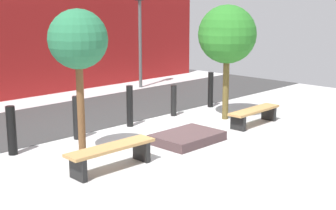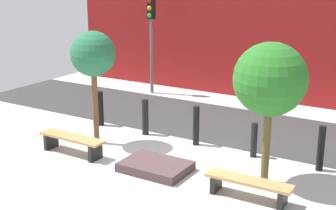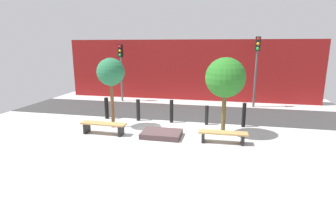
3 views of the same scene
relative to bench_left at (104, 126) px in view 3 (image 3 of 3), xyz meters
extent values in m
plane|color=#B5B5B5|center=(2.35, 0.57, -0.34)|extent=(18.00, 18.00, 0.00)
cube|color=#333333|center=(2.35, 4.20, -0.34)|extent=(18.00, 3.52, 0.01)
cube|color=maroon|center=(2.35, 7.71, 1.59)|extent=(16.20, 0.50, 3.86)
cube|color=black|center=(-0.75, 0.01, -0.14)|extent=(0.11, 0.43, 0.41)
cube|color=black|center=(0.75, -0.01, -0.14)|extent=(0.11, 0.43, 0.41)
cube|color=#B2844C|center=(0.00, 0.00, 0.10)|extent=(1.86, 0.46, 0.06)
cube|color=black|center=(3.99, -0.01, -0.16)|extent=(0.11, 0.41, 0.36)
cube|color=black|center=(5.40, 0.01, -0.16)|extent=(0.11, 0.41, 0.36)
cube|color=#B2844C|center=(4.69, 0.00, 0.05)|extent=(1.78, 0.44, 0.06)
cube|color=#483536|center=(2.35, 0.20, -0.24)|extent=(1.53, 1.08, 0.21)
cylinder|color=brown|center=(0.00, 0.94, 0.71)|extent=(0.15, 0.15, 2.09)
sphere|color=#276D46|center=(0.00, 0.94, 2.07)|extent=(1.17, 1.17, 1.17)
cylinder|color=brown|center=(4.69, 0.94, 0.59)|extent=(0.17, 0.17, 1.87)
sphere|color=#297225|center=(4.69, 0.94, 1.95)|extent=(1.54, 1.54, 1.54)
cylinder|color=black|center=(-0.87, 2.19, 0.18)|extent=(0.19, 0.19, 1.03)
cylinder|color=black|center=(0.74, 2.19, 0.17)|extent=(0.18, 0.18, 1.01)
cylinder|color=black|center=(2.35, 2.19, 0.19)|extent=(0.17, 0.17, 1.06)
cylinder|color=black|center=(3.96, 2.19, 0.09)|extent=(0.16, 0.16, 0.87)
cylinder|color=black|center=(5.57, 2.19, 0.19)|extent=(0.16, 0.16, 1.07)
cylinder|color=slate|center=(-1.69, 6.25, 1.44)|extent=(0.12, 0.12, 3.56)
cube|color=black|center=(-1.69, 6.25, 2.83)|extent=(0.28, 0.16, 0.78)
sphere|color=red|center=(-1.69, 6.15, 3.09)|extent=(0.17, 0.17, 0.17)
sphere|color=orange|center=(-1.69, 6.15, 2.83)|extent=(0.17, 0.17, 0.17)
sphere|color=green|center=(-1.69, 6.15, 2.57)|extent=(0.17, 0.17, 0.17)
cylinder|color=#505050|center=(6.39, 6.25, 1.65)|extent=(0.12, 0.12, 3.97)
cube|color=black|center=(6.39, 6.25, 3.24)|extent=(0.28, 0.16, 0.78)
sphere|color=red|center=(6.39, 6.15, 3.50)|extent=(0.17, 0.17, 0.17)
sphere|color=orange|center=(6.39, 6.15, 3.24)|extent=(0.17, 0.17, 0.17)
sphere|color=green|center=(6.39, 6.15, 2.98)|extent=(0.17, 0.17, 0.17)
camera|label=1|loc=(-5.24, -6.67, 2.74)|focal=50.00mm
camera|label=2|loc=(7.75, -8.18, 4.06)|focal=50.00mm
camera|label=3|loc=(4.63, -9.28, 3.16)|focal=28.00mm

